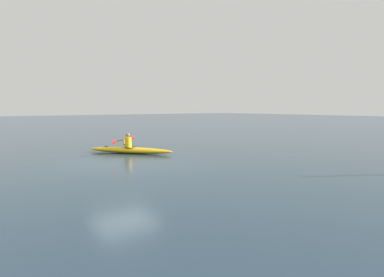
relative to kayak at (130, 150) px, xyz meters
The scene contains 3 objects.
ground_plane 2.94m from the kayak, 58.36° to the left, with size 160.00×160.00×0.00m, color #233847.
kayak is the anchor object (origin of this frame).
kayaker 0.47m from the kayak, 52.62° to the right, with size 1.92×1.48×0.70m.
Camera 1 is at (5.59, 11.84, 2.27)m, focal length 30.09 mm.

